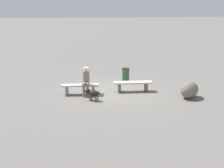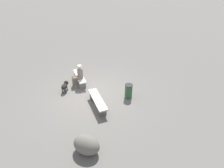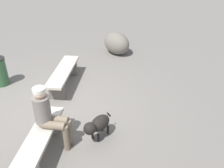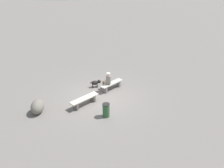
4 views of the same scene
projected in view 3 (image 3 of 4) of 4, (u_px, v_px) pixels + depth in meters
The scene contains 7 objects.
ground at pixel (49, 111), 5.68m from camera, with size 210.00×210.00×0.06m, color slate.
bench_left at pixel (64, 74), 6.42m from camera, with size 1.79×0.57×0.46m.
bench_right at pixel (40, 141), 4.34m from camera, with size 1.69×0.54×0.45m.
seated_person at pixel (49, 114), 4.37m from camera, with size 0.38×0.63×1.23m.
dog at pixel (97, 125), 4.70m from camera, with size 0.62×0.54×0.49m.
trash_bin at pixel (0, 72), 6.45m from camera, with size 0.39×0.39×0.75m.
boulder at pixel (117, 43), 8.23m from camera, with size 0.68×0.98×0.72m, color #6B665B.
Camera 3 is at (4.56, 1.51, 3.37)m, focal length 40.09 mm.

